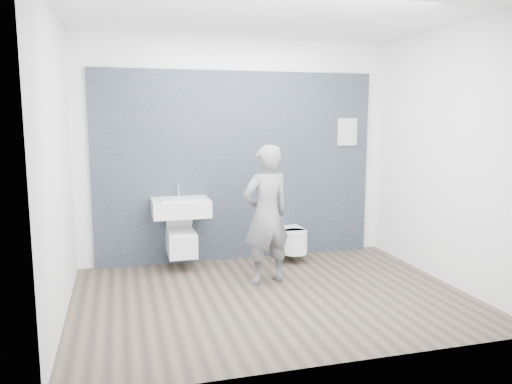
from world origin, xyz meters
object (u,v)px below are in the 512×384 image
object	(u,v)px
toilet_square	(181,241)
visitor	(266,215)
toilet_rounded	(292,240)
washbasin	(181,207)

from	to	relation	value
toilet_square	visitor	distance (m)	1.22
toilet_rounded	visitor	world-z (taller)	visitor
toilet_square	visitor	bearing A→B (deg)	-42.38
toilet_square	toilet_rounded	size ratio (longest dim) A/B	1.16
visitor	washbasin	bearing A→B (deg)	-55.24
toilet_square	washbasin	bearing A→B (deg)	-90.00
washbasin	toilet_square	world-z (taller)	washbasin
toilet_square	toilet_rounded	world-z (taller)	toilet_square
toilet_rounded	visitor	distance (m)	1.06
washbasin	toilet_rounded	size ratio (longest dim) A/B	1.25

